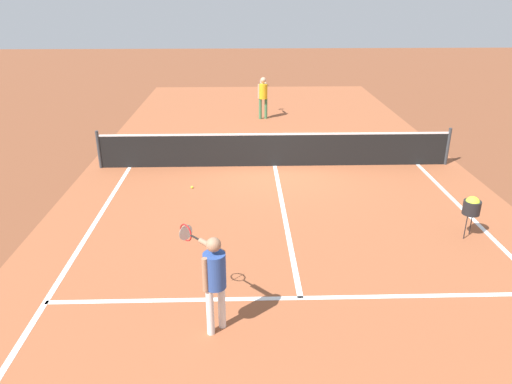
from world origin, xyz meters
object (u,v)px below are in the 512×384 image
at_px(net, 275,149).
at_px(ball_hopper, 472,206).
at_px(tennis_ball_near_net, 192,187).
at_px(player_near, 214,274).
at_px(player_far, 263,93).

relative_size(net, ball_hopper, 11.33).
xyz_separation_m(net, ball_hopper, (3.62, -4.36, 0.18)).
height_order(net, tennis_ball_near_net, net).
height_order(player_near, player_far, player_far).
xyz_separation_m(player_near, ball_hopper, (4.97, 2.77, -0.27)).
bearing_deg(player_far, tennis_ball_near_net, -106.41).
bearing_deg(net, tennis_ball_near_net, -143.57).
bearing_deg(player_far, net, -88.97).
height_order(player_far, tennis_ball_near_net, player_far).
distance_m(player_far, tennis_ball_near_net, 7.50).
xyz_separation_m(net, tennis_ball_near_net, (-2.20, -1.63, -0.46)).
bearing_deg(player_near, net, 79.33).
xyz_separation_m(player_far, tennis_ball_near_net, (-2.10, -7.14, -0.95)).
bearing_deg(ball_hopper, net, 129.73).
distance_m(net, player_far, 5.54).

